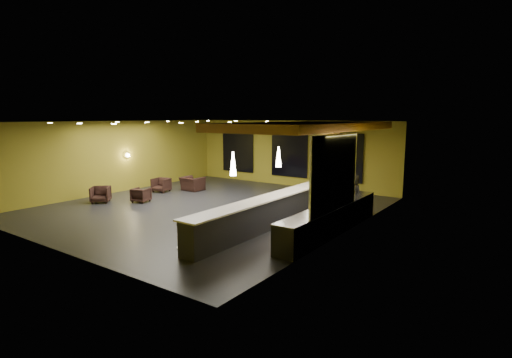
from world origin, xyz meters
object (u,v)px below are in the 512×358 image
Objects in this scene: bar_stool_5 at (295,194)px; bar_counter at (270,212)px; bar_stool_4 at (283,199)px; armchair_c at (161,185)px; column at (329,163)px; bar_stool_0 at (183,232)px; pendant_0 at (233,164)px; armchair_d at (192,184)px; staff_a at (324,193)px; staff_b at (342,193)px; pendant_2 at (312,152)px; bar_stool_2 at (237,213)px; staff_c at (353,194)px; armchair_a at (101,194)px; armchair_b at (141,195)px; prep_counter at (331,220)px; bar_stool_1 at (207,222)px; pendant_1 at (279,157)px; bar_stool_3 at (266,204)px.

bar_counter is at bearing -74.93° from bar_stool_5.
bar_counter is 2.17m from bar_stool_4.
armchair_c is 7.19m from bar_stool_4.
column is at bearing 56.43° from bar_stool_5.
pendant_0 is at bearing 59.19° from bar_stool_0.
armchair_d is 1.36× the size of bar_stool_5.
staff_a reaches higher than armchair_c.
bar_stool_5 is (-2.07, 0.04, -0.30)m from staff_b.
pendant_2 is 4.22m from bar_stool_2.
staff_c is 2.50m from bar_stool_5.
staff_a reaches higher than bar_stool_5.
bar_counter is 8.22m from armchair_a.
armchair_b is (1.38, 1.07, -0.04)m from armchair_a.
prep_counter is at bearing -29.60° from bar_stool_4.
pendant_1 is at bearing 70.33° from bar_stool_1.
staff_b is at bearing 77.25° from pendant_0.
bar_stool_3 is (-0.69, -2.23, -1.81)m from pendant_2.
bar_counter is 8.21m from armchair_c.
armchair_b is 0.81× the size of bar_stool_3.
bar_stool_3 is (7.46, 1.80, 0.19)m from armchair_a.
prep_counter is 4.75m from column.
bar_counter is at bearing -90.00° from pendant_1.
column is at bearing 90.00° from pendant_2.
staff_b is at bearing 69.88° from bar_counter.
armchair_c is at bearing -163.02° from column.
staff_b is 8.13m from armchair_d.
staff_b is at bearing -144.51° from staff_c.
bar_stool_0 is at bearing -120.81° from pendant_0.
armchair_d is at bearing 146.09° from bar_stool_2.
staff_a is 4.95m from bar_stool_1.
bar_stool_5 reaches higher than armchair_c.
bar_counter is 10.36× the size of bar_stool_5.
pendant_1 is at bearing -90.00° from pendant_2.
bar_stool_1 is 2.92m from bar_stool_3.
bar_stool_4 reaches higher than armchair_c.
armchair_c reaches higher than armchair_d.
armchair_d is 7.22m from bar_stool_2.
pendant_2 is 0.97× the size of bar_stool_2.
bar_counter is 2.29× the size of column.
bar_stool_5 is (-0.88, 2.77, -1.86)m from pendant_1.
bar_stool_5 is (0.05, 3.93, 0.03)m from bar_stool_2.
bar_stool_4 reaches higher than bar_stool_1.
bar_stool_1 is (-0.94, -2.64, -1.88)m from pendant_1.
column is 4.14m from pendant_1.
armchair_d is (-0.15, 3.33, 0.03)m from armchair_b.
pendant_0 is 2.11m from bar_stool_1.
pendant_2 is 8.20m from armchair_c.
bar_counter is 1.33× the size of prep_counter.
bar_stool_3 is (0.25, 2.91, 0.08)m from bar_stool_1.
armchair_a is (-8.16, -1.53, -2.00)m from pendant_1.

